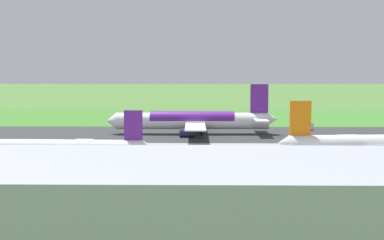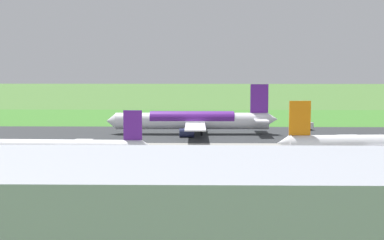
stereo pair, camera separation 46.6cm
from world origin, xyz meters
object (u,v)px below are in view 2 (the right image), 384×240
(terminal_building, at_px, (178,225))
(traffic_cone_orange, at_px, (215,118))
(service_truck_baggage, at_px, (306,126))
(no_stopping_sign, at_px, (226,114))
(airliner_main, at_px, (193,120))
(airliner_parked_mid, at_px, (65,148))
(airliner_parked_near, at_px, (377,144))

(terminal_building, height_order, traffic_cone_orange, terminal_building)
(service_truck_baggage, xyz_separation_m, no_stopping_sign, (25.62, -36.20, 0.35))
(airliner_main, height_order, terminal_building, terminal_building)
(airliner_parked_mid, relative_size, terminal_building, 0.28)
(no_stopping_sign, bearing_deg, airliner_parked_near, 108.32)
(airliner_parked_mid, bearing_deg, airliner_main, -119.99)
(traffic_cone_orange, bearing_deg, no_stopping_sign, -157.04)
(no_stopping_sign, bearing_deg, airliner_parked_mid, 67.45)
(airliner_parked_near, height_order, traffic_cone_orange, airliner_parked_near)
(airliner_parked_near, xyz_separation_m, terminal_building, (42.92, 75.93, 3.04))
(airliner_main, relative_size, airliner_parked_near, 1.13)
(airliner_main, distance_m, no_stopping_sign, 50.08)
(terminal_building, distance_m, service_truck_baggage, 139.63)
(airliner_main, height_order, service_truck_baggage, airliner_main)
(airliner_parked_mid, height_order, no_stopping_sign, airliner_parked_mid)
(airliner_parked_mid, height_order, traffic_cone_orange, airliner_parked_mid)
(no_stopping_sign, relative_size, traffic_cone_orange, 5.42)
(airliner_parked_near, bearing_deg, traffic_cone_orange, -69.00)
(airliner_main, bearing_deg, service_truck_baggage, -161.93)
(airliner_parked_mid, xyz_separation_m, service_truck_baggage, (-66.29, -61.75, -1.85))
(terminal_building, relative_size, service_truck_baggage, 23.86)
(terminal_building, xyz_separation_m, service_truck_baggage, (-37.16, -134.49, -5.45))
(airliner_parked_mid, bearing_deg, service_truck_baggage, -137.03)
(airliner_parked_near, distance_m, service_truck_baggage, 58.89)
(airliner_parked_mid, bearing_deg, no_stopping_sign, -112.55)
(airliner_parked_near, bearing_deg, terminal_building, 60.52)
(service_truck_baggage, distance_m, traffic_cone_orange, 45.58)
(airliner_parked_near, bearing_deg, no_stopping_sign, -71.68)
(airliner_main, relative_size, no_stopping_sign, 18.13)
(airliner_parked_mid, height_order, service_truck_baggage, airliner_parked_mid)
(airliner_parked_near, xyz_separation_m, no_stopping_sign, (31.38, -94.75, -2.05))
(terminal_building, relative_size, no_stopping_sign, 49.68)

